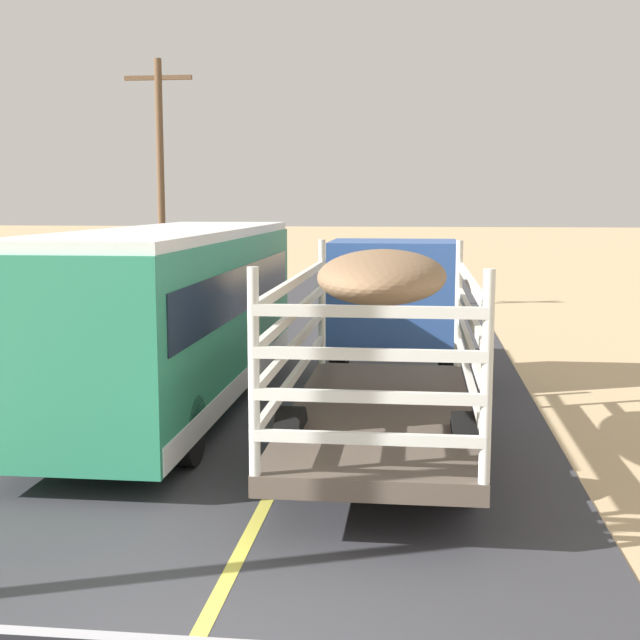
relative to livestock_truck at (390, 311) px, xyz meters
name	(u,v)px	position (x,y,z in m)	size (l,w,h in m)	color
livestock_truck	(390,311)	(0.00, 0.00, 0.00)	(2.53, 9.70, 3.02)	#3359A5
bus	(175,313)	(-3.79, -0.36, -0.04)	(2.54, 10.00, 3.21)	#2D8C66
power_pole_mid	(161,180)	(-7.86, 12.26, 2.61)	(2.20, 0.24, 8.21)	brown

